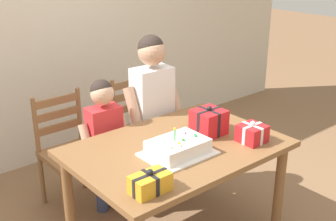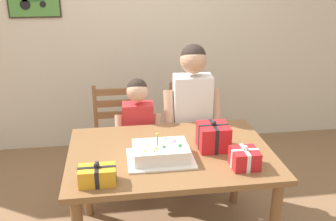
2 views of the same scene
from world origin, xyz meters
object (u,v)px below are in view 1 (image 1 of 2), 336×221
(birthday_cake, at_px, (178,148))
(gift_box_corner_small, at_px, (150,183))
(child_younger, at_px, (105,134))
(chair_left, at_px, (69,151))
(dining_table, at_px, (177,158))
(gift_box_beside_cake, at_px, (252,133))
(chair_right, at_px, (142,128))
(gift_box_red_large, at_px, (209,122))
(child_older, at_px, (152,100))

(birthday_cake, distance_m, gift_box_corner_small, 0.47)
(birthday_cake, height_order, child_younger, child_younger)
(gift_box_corner_small, distance_m, chair_left, 1.29)
(dining_table, xyz_separation_m, gift_box_beside_cake, (0.43, -0.28, 0.15))
(dining_table, distance_m, child_younger, 0.66)
(birthday_cake, bearing_deg, child_younger, 97.48)
(chair_right, bearing_deg, chair_left, -180.00)
(dining_table, xyz_separation_m, gift_box_corner_small, (-0.49, -0.34, 0.15))
(birthday_cake, relative_size, gift_box_beside_cake, 2.52)
(gift_box_red_large, bearing_deg, child_younger, 127.59)
(chair_left, height_order, chair_right, same)
(gift_box_beside_cake, bearing_deg, child_older, 99.55)
(gift_box_red_large, distance_m, gift_box_corner_small, 0.87)
(chair_right, height_order, child_older, child_older)
(birthday_cake, bearing_deg, child_older, 63.71)
(chair_left, bearing_deg, gift_box_corner_small, -96.20)
(birthday_cake, bearing_deg, gift_box_red_large, 16.29)
(gift_box_corner_small, bearing_deg, chair_left, 83.80)
(dining_table, distance_m, chair_left, 0.98)
(dining_table, bearing_deg, chair_right, 68.33)
(child_older, xyz_separation_m, child_younger, (-0.46, 0.00, -0.16))
(dining_table, height_order, chair_left, chair_left)
(gift_box_red_large, distance_m, child_older, 0.63)
(chair_left, bearing_deg, gift_box_red_large, -53.40)
(child_older, distance_m, child_younger, 0.49)
(gift_box_red_large, bearing_deg, chair_right, 86.59)
(birthday_cake, relative_size, child_older, 0.32)
(birthday_cake, distance_m, chair_right, 1.14)
(birthday_cake, bearing_deg, dining_table, 51.77)
(chair_right, distance_m, child_younger, 0.62)
(dining_table, relative_size, chair_left, 1.53)
(dining_table, distance_m, child_older, 0.71)
(gift_box_red_large, xyz_separation_m, gift_box_corner_small, (-0.79, -0.35, -0.04))
(chair_right, relative_size, child_younger, 0.85)
(chair_left, xyz_separation_m, child_older, (0.64, -0.26, 0.36))
(gift_box_corner_small, height_order, chair_left, chair_left)
(gift_box_corner_small, bearing_deg, child_older, 51.70)
(gift_box_red_large, height_order, gift_box_corner_small, gift_box_red_large)
(gift_box_beside_cake, bearing_deg, birthday_cake, 161.58)
(gift_box_beside_cake, relative_size, chair_right, 0.19)
(child_younger, bearing_deg, gift_box_beside_cake, -55.99)
(dining_table, distance_m, gift_box_beside_cake, 0.54)
(gift_box_beside_cake, bearing_deg, dining_table, 147.51)
(dining_table, xyz_separation_m, birthday_cake, (-0.08, -0.10, 0.14))
(gift_box_beside_cake, relative_size, gift_box_corner_small, 0.78)
(dining_table, height_order, child_older, child_older)
(chair_right, bearing_deg, child_younger, -154.05)
(dining_table, relative_size, child_younger, 1.29)
(chair_right, bearing_deg, gift_box_beside_cake, -86.09)
(gift_box_beside_cake, xyz_separation_m, chair_left, (-0.79, 1.17, -0.33))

